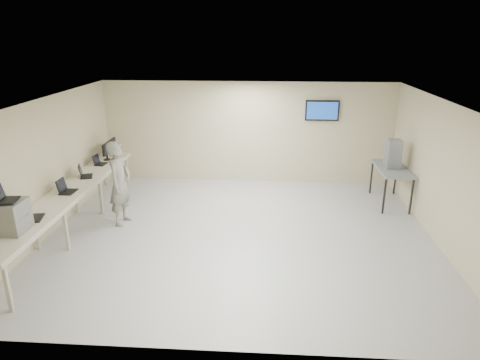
# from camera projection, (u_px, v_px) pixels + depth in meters

# --- Properties ---
(room) EXTENTS (8.01, 7.01, 2.81)m
(room) POSITION_uv_depth(u_px,v_px,m) (241.00, 170.00, 8.62)
(room) COLOR silver
(room) RESTS_ON ground
(workbench) EXTENTS (0.76, 6.00, 0.90)m
(workbench) POSITION_uv_depth(u_px,v_px,m) (69.00, 194.00, 8.99)
(workbench) COLOR beige
(workbench) RESTS_ON ground
(equipment_box) EXTENTS (0.45, 0.52, 0.54)m
(equipment_box) POSITION_uv_depth(u_px,v_px,m) (11.00, 217.00, 7.05)
(equipment_box) COLOR slate
(equipment_box) RESTS_ON workbench
(laptop_on_box) EXTENTS (0.38, 0.43, 0.29)m
(laptop_on_box) POSITION_uv_depth(u_px,v_px,m) (4.00, 197.00, 6.94)
(laptop_on_box) COLOR black
(laptop_on_box) RESTS_ON equipment_box
(laptop_0) EXTENTS (0.40, 0.45, 0.30)m
(laptop_0) POSITION_uv_depth(u_px,v_px,m) (30.00, 215.00, 7.59)
(laptop_0) COLOR black
(laptop_0) RESTS_ON workbench
(laptop_1) EXTENTS (0.30, 0.37, 0.29)m
(laptop_1) POSITION_uv_depth(u_px,v_px,m) (65.00, 189.00, 8.84)
(laptop_1) COLOR black
(laptop_1) RESTS_ON workbench
(laptop_2) EXTENTS (0.40, 0.43, 0.28)m
(laptop_2) POSITION_uv_depth(u_px,v_px,m) (84.00, 174.00, 9.80)
(laptop_2) COLOR black
(laptop_2) RESTS_ON workbench
(laptop_3) EXTENTS (0.29, 0.34, 0.25)m
(laptop_3) POSITION_uv_depth(u_px,v_px,m) (99.00, 162.00, 10.71)
(laptop_3) COLOR black
(laptop_3) RESTS_ON workbench
(monitor_near) EXTENTS (0.20, 0.45, 0.45)m
(monitor_near) POSITION_uv_depth(u_px,v_px,m) (106.00, 150.00, 11.03)
(monitor_near) COLOR black
(monitor_near) RESTS_ON workbench
(monitor_far) EXTENTS (0.20, 0.46, 0.45)m
(monitor_far) POSITION_uv_depth(u_px,v_px,m) (112.00, 145.00, 11.44)
(monitor_far) COLOR black
(monitor_far) RESTS_ON workbench
(soldier) EXTENTS (0.52, 0.73, 1.87)m
(soldier) POSITION_uv_depth(u_px,v_px,m) (120.00, 183.00, 9.29)
(soldier) COLOR slate
(soldier) RESTS_ON ground
(side_table) EXTENTS (0.72, 1.54, 0.93)m
(side_table) POSITION_uv_depth(u_px,v_px,m) (392.00, 171.00, 10.41)
(side_table) COLOR gray
(side_table) RESTS_ON ground
(storage_bins) EXTENTS (0.33, 0.37, 0.70)m
(storage_bins) POSITION_uv_depth(u_px,v_px,m) (393.00, 154.00, 10.27)
(storage_bins) COLOR gray
(storage_bins) RESTS_ON side_table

